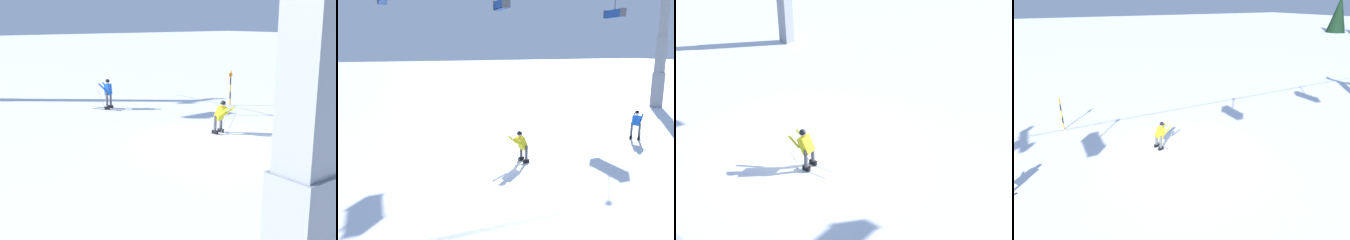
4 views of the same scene
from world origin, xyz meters
The scene contains 3 objects.
ground_plane centered at (0.00, 0.00, 0.00)m, with size 260.00×260.00×0.00m, color white.
skier_carving_main centered at (1.01, -1.10, 0.85)m, with size 1.72×0.84×1.61m.
trail_marker_pole centered at (5.37, -6.06, 1.10)m, with size 0.07×0.28×2.04m.
Camera 4 is at (6.20, 11.48, 7.40)m, focal length 30.45 mm.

